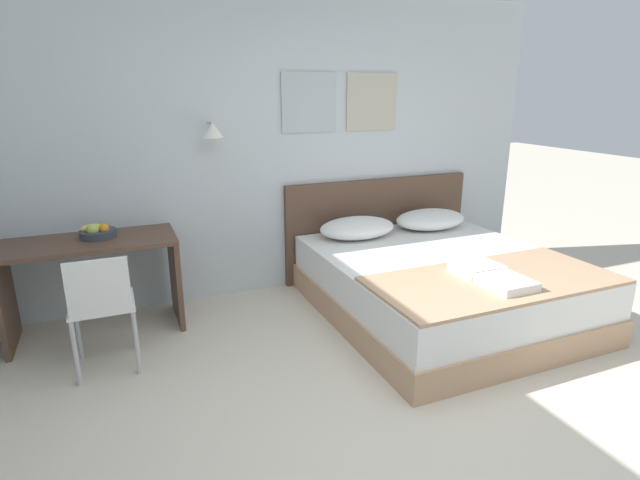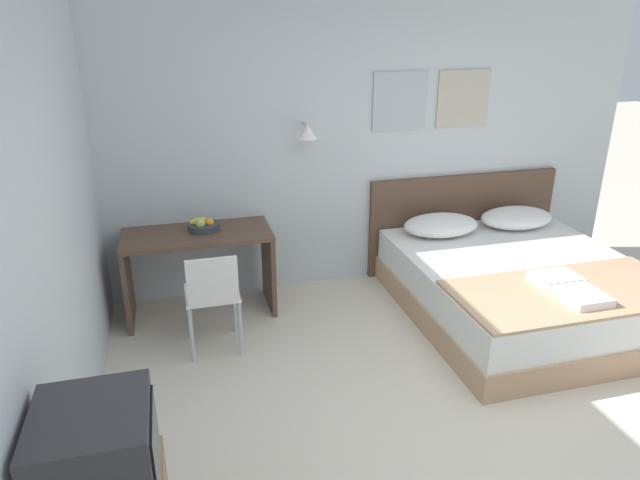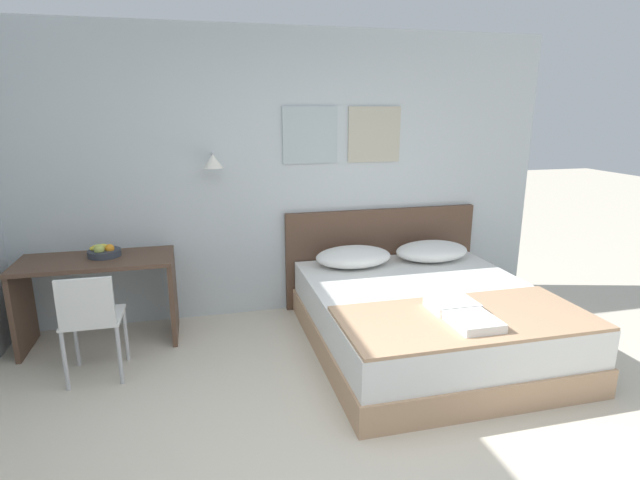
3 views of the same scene
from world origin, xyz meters
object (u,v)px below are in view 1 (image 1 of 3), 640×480
(headboard, at_px, (378,227))
(pillow_right, at_px, (430,219))
(bed, at_px, (440,285))
(throw_blanket, at_px, (494,280))
(pillow_left, at_px, (357,228))
(folded_towel_mid_bed, at_px, (506,282))
(desk_chair, at_px, (101,303))
(folded_towel_near_foot, at_px, (477,269))
(desk, at_px, (93,268))
(fruit_bowl, at_px, (97,232))

(headboard, relative_size, pillow_right, 2.75)
(bed, xyz_separation_m, throw_blanket, (0.00, -0.61, 0.27))
(pillow_left, distance_m, folded_towel_mid_bed, 1.55)
(folded_towel_mid_bed, height_order, desk_chair, desk_chair)
(bed, bearing_deg, throw_blanket, -90.00)
(folded_towel_mid_bed, bearing_deg, bed, 87.49)
(folded_towel_near_foot, relative_size, desk, 0.28)
(pillow_left, height_order, folded_towel_mid_bed, pillow_left)
(pillow_left, height_order, folded_towel_near_foot, pillow_left)
(pillow_left, distance_m, pillow_right, 0.80)
(bed, distance_m, pillow_left, 0.92)
(bed, distance_m, folded_towel_mid_bed, 0.81)
(bed, xyz_separation_m, folded_towel_mid_bed, (-0.03, -0.75, 0.31))
(bed, bearing_deg, desk_chair, 178.02)
(bed, distance_m, desk_chair, 2.59)
(pillow_right, bearing_deg, fruit_bowl, 179.11)
(bed, distance_m, fruit_bowl, 2.75)
(desk_chair, distance_m, fruit_bowl, 0.77)
(throw_blanket, bearing_deg, pillow_right, 73.67)
(pillow_right, bearing_deg, desk, -179.84)
(throw_blanket, distance_m, folded_towel_near_foot, 0.16)
(folded_towel_near_foot, relative_size, fruit_bowl, 1.29)
(pillow_left, distance_m, folded_towel_near_foot, 1.27)
(throw_blanket, bearing_deg, folded_towel_near_foot, 102.57)
(throw_blanket, bearing_deg, folded_towel_mid_bed, -102.71)
(throw_blanket, height_order, folded_towel_mid_bed, folded_towel_mid_bed)
(headboard, relative_size, folded_towel_near_foot, 5.79)
(pillow_left, relative_size, throw_blanket, 0.40)
(desk, xyz_separation_m, desk_chair, (0.06, -0.66, -0.02))
(pillow_left, bearing_deg, desk_chair, -162.95)
(bed, relative_size, pillow_left, 2.90)
(bed, relative_size, headboard, 1.05)
(pillow_left, xyz_separation_m, fruit_bowl, (-2.17, 0.05, 0.19))
(pillow_left, bearing_deg, desk, -179.78)
(desk_chair, bearing_deg, pillow_left, 17.05)
(folded_towel_mid_bed, relative_size, desk_chair, 0.41)
(folded_towel_mid_bed, bearing_deg, pillow_right, 74.02)
(pillow_left, height_order, throw_blanket, pillow_left)
(folded_towel_near_foot, xyz_separation_m, folded_towel_mid_bed, (-0.00, -0.29, 0.00))
(bed, height_order, pillow_right, pillow_right)
(headboard, distance_m, folded_towel_near_foot, 1.53)
(pillow_left, relative_size, fruit_bowl, 2.72)
(folded_towel_near_foot, distance_m, fruit_bowl, 2.85)
(headboard, distance_m, folded_towel_mid_bed, 1.82)
(pillow_right, xyz_separation_m, folded_towel_mid_bed, (-0.43, -1.51, -0.04))
(throw_blanket, relative_size, desk_chair, 2.18)
(folded_towel_near_foot, height_order, folded_towel_mid_bed, same)
(throw_blanket, bearing_deg, headboard, 90.00)
(bed, xyz_separation_m, pillow_right, (0.40, 0.76, 0.35))
(folded_towel_near_foot, bearing_deg, headboard, 88.78)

